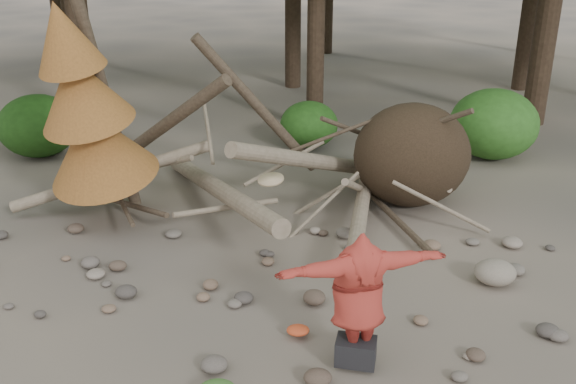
{
  "coord_description": "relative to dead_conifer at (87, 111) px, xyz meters",
  "views": [
    {
      "loc": [
        0.18,
        -7.11,
        4.96
      ],
      "look_at": [
        0.25,
        1.5,
        1.4
      ],
      "focal_mm": 40.0,
      "sensor_mm": 36.0,
      "label": 1
    }
  ],
  "objects": [
    {
      "name": "ground",
      "position": [
        3.12,
        -3.37,
        -2.11
      ],
      "size": [
        120.0,
        120.0,
        0.0
      ],
      "primitive_type": "plane",
      "color": "#514C44",
      "rests_on": "ground"
    },
    {
      "name": "deadfall_pile",
      "position": [
        5.13,
        0.87,
        -1.16
      ],
      "size": [
        8.55,
        5.24,
        3.3
      ],
      "color": "#332619",
      "rests_on": "ground"
    },
    {
      "name": "dead_conifer",
      "position": [
        0.0,
        0.0,
        0.0
      ],
      "size": [
        2.06,
        2.16,
        4.35
      ],
      "color": "#4C3F30",
      "rests_on": "ground"
    },
    {
      "name": "bush_left",
      "position": [
        -2.38,
        3.83,
        -1.39
      ],
      "size": [
        1.8,
        1.8,
        1.44
      ],
      "primitive_type": "ellipsoid",
      "color": "#1E4913",
      "rests_on": "ground"
    },
    {
      "name": "bush_mid",
      "position": [
        3.92,
        4.43,
        -1.55
      ],
      "size": [
        1.4,
        1.4,
        1.12
      ],
      "primitive_type": "ellipsoid",
      "color": "#285C1A",
      "rests_on": "ground"
    },
    {
      "name": "bush_right",
      "position": [
        8.12,
        3.63,
        -1.31
      ],
      "size": [
        2.0,
        2.0,
        1.6
      ],
      "primitive_type": "ellipsoid",
      "color": "#326D22",
      "rests_on": "ground"
    },
    {
      "name": "frisbee_thrower",
      "position": [
        4.18,
        -3.96,
        -1.19
      ],
      "size": [
        2.26,
        1.06,
        2.52
      ],
      "color": "#A22D24",
      "rests_on": "ground"
    },
    {
      "name": "backpack",
      "position": [
        4.16,
        -4.07,
        -1.95
      ],
      "size": [
        0.54,
        0.42,
        0.32
      ],
      "primitive_type": "cube",
      "rotation": [
        0.0,
        0.0,
        -0.22
      ],
      "color": "black",
      "rests_on": "ground"
    },
    {
      "name": "cloth_orange",
      "position": [
        3.48,
        -3.46,
        -2.06
      ],
      "size": [
        0.3,
        0.25,
        0.11
      ],
      "primitive_type": "ellipsoid",
      "color": "#BC4320",
      "rests_on": "ground"
    },
    {
      "name": "boulder_mid_right",
      "position": [
        6.46,
        -2.11,
        -1.93
      ],
      "size": [
        0.62,
        0.56,
        0.37
      ],
      "primitive_type": "ellipsoid",
      "color": "gray",
      "rests_on": "ground"
    }
  ]
}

